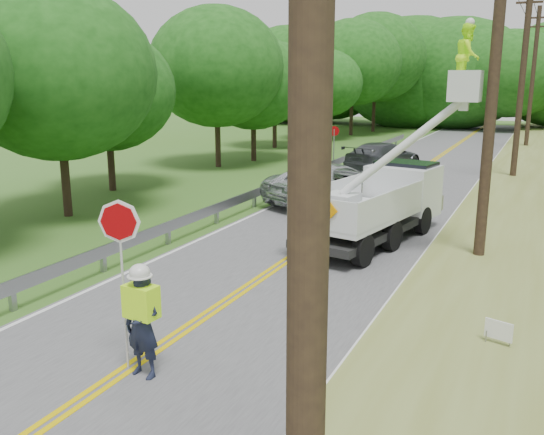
% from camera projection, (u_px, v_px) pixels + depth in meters
% --- Properties ---
extents(ground, '(140.00, 140.00, 0.00)m').
position_uv_depth(ground, '(131.00, 367.00, 10.62)').
color(ground, '#39621C').
rests_on(ground, ground).
extents(road, '(7.20, 96.00, 0.03)m').
position_uv_depth(road, '(359.00, 211.00, 22.93)').
color(road, '#4B4B4E').
rests_on(road, ground).
extents(guardrail, '(0.18, 48.00, 0.77)m').
position_uv_depth(guardrail, '(276.00, 186.00, 25.27)').
color(guardrail, gray).
rests_on(guardrail, ground).
extents(utility_poles, '(1.60, 43.30, 10.00)m').
position_uv_depth(utility_poles, '(514.00, 74.00, 22.28)').
color(utility_poles, black).
rests_on(utility_poles, ground).
extents(treeline_left, '(11.07, 54.83, 11.15)m').
position_uv_depth(treeline_left, '(288.00, 68.00, 40.16)').
color(treeline_left, '#332319').
rests_on(treeline_left, ground).
extents(treeline_horizon, '(57.56, 14.41, 11.93)m').
position_uv_depth(treeline_horizon, '(474.00, 74.00, 59.19)').
color(treeline_horizon, '#164711').
rests_on(treeline_horizon, ground).
extents(flagger, '(1.18, 0.52, 3.10)m').
position_uv_depth(flagger, '(141.00, 317.00, 10.05)').
color(flagger, '#191E33').
rests_on(flagger, road).
extents(bucket_truck, '(4.76, 6.86, 6.49)m').
position_uv_depth(bucket_truck, '(390.00, 193.00, 18.87)').
color(bucket_truck, black).
rests_on(bucket_truck, road).
extents(suv_silver, '(5.14, 6.75, 1.70)m').
position_uv_depth(suv_silver, '(334.00, 183.00, 24.12)').
color(suv_silver, silver).
rests_on(suv_silver, road).
extents(suv_darkgrey, '(3.71, 5.95, 1.61)m').
position_uv_depth(suv_darkgrey, '(383.00, 157.00, 32.67)').
color(suv_darkgrey, '#3E4246').
rests_on(suv_darkgrey, road).
extents(stop_sign_permanent, '(0.55, 0.13, 2.62)m').
position_uv_depth(stop_sign_permanent, '(334.00, 142.00, 31.45)').
color(stop_sign_permanent, gray).
rests_on(stop_sign_permanent, ground).
extents(yard_sign, '(0.51, 0.18, 0.76)m').
position_uv_depth(yard_sign, '(499.00, 332.00, 10.81)').
color(yard_sign, white).
rests_on(yard_sign, ground).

